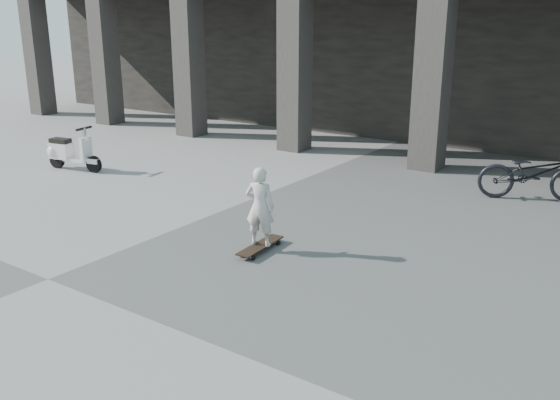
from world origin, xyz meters
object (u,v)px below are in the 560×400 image
Objects in this scene: longboard at (260,246)px; bicycle at (533,173)px; child at (260,207)px; scooter at (66,152)px.

longboard is 0.50× the size of bicycle.
longboard is 0.84× the size of child.
scooter is at bearing 73.65° from longboard.
child reaches higher than bicycle.
bicycle is at bearing 9.67° from scooter.
child is 0.82× the size of scooter.
scooter is at bearing 88.37° from bicycle.
child is (-0.00, -0.00, 0.60)m from longboard.
bicycle is (2.61, 4.94, 0.43)m from longboard.
longboard is 0.69× the size of scooter.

